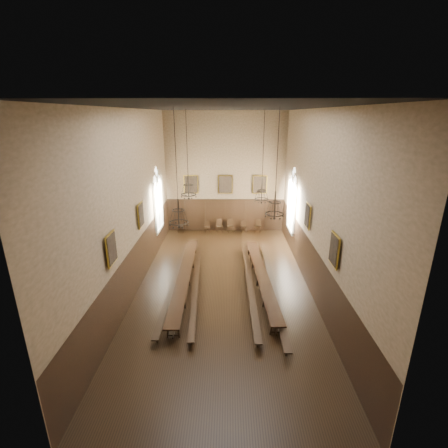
{
  "coord_description": "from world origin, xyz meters",
  "views": [
    {
      "loc": [
        0.23,
        -15.22,
        8.73
      ],
      "look_at": [
        -0.0,
        1.5,
        3.05
      ],
      "focal_mm": 26.0,
      "sensor_mm": 36.0,
      "label": 1
    }
  ],
  "objects_px": {
    "chair_5": "(244,229)",
    "chandelier_front_right": "(275,207)",
    "bench_left_inner": "(196,285)",
    "bench_right_outer": "(272,285)",
    "chair_2": "(207,229)",
    "chandelier_back_right": "(262,193)",
    "chandelier_front_left": "(179,215)",
    "chair_6": "(258,228)",
    "chair_4": "(230,228)",
    "table_right": "(261,280)",
    "table_left": "(185,280)",
    "chair_3": "(220,228)",
    "bench_right_inner": "(249,282)",
    "chandelier_back_left": "(188,189)",
    "bench_left_outer": "(174,283)",
    "chair_0": "(180,228)"
  },
  "relations": [
    {
      "from": "chair_5",
      "to": "chandelier_front_right",
      "type": "relative_size",
      "value": 0.21
    },
    {
      "from": "chair_2",
      "to": "chandelier_back_right",
      "type": "distance_m",
      "value": 8.06
    },
    {
      "from": "table_right",
      "to": "chair_5",
      "type": "distance_m",
      "value": 8.26
    },
    {
      "from": "chandelier_front_left",
      "to": "chair_6",
      "type": "bearing_deg",
      "value": 67.36
    },
    {
      "from": "chair_3",
      "to": "chandelier_front_right",
      "type": "distance_m",
      "value": 11.99
    },
    {
      "from": "chair_2",
      "to": "chandelier_front_left",
      "type": "relative_size",
      "value": 0.18
    },
    {
      "from": "bench_right_inner",
      "to": "chair_5",
      "type": "height_order",
      "value": "chair_5"
    },
    {
      "from": "bench_left_outer",
      "to": "chair_3",
      "type": "bearing_deg",
      "value": 75.69
    },
    {
      "from": "bench_right_inner",
      "to": "chair_3",
      "type": "distance_m",
      "value": 8.67
    },
    {
      "from": "chair_3",
      "to": "chair_2",
      "type": "bearing_deg",
      "value": 165.44
    },
    {
      "from": "chair_4",
      "to": "chandelier_back_left",
      "type": "distance_m",
      "value": 7.79
    },
    {
      "from": "chair_2",
      "to": "chandelier_front_right",
      "type": "bearing_deg",
      "value": -84.36
    },
    {
      "from": "table_right",
      "to": "bench_right_outer",
      "type": "height_order",
      "value": "table_right"
    },
    {
      "from": "chandelier_front_right",
      "to": "chandelier_back_left",
      "type": "bearing_deg",
      "value": 131.24
    },
    {
      "from": "chair_3",
      "to": "chandelier_front_right",
      "type": "height_order",
      "value": "chandelier_front_right"
    },
    {
      "from": "chair_5",
      "to": "chandelier_back_left",
      "type": "distance_m",
      "value": 8.13
    },
    {
      "from": "table_left",
      "to": "chandelier_back_left",
      "type": "bearing_deg",
      "value": 88.64
    },
    {
      "from": "table_right",
      "to": "bench_left_inner",
      "type": "distance_m",
      "value": 3.5
    },
    {
      "from": "bench_left_inner",
      "to": "chair_6",
      "type": "height_order",
      "value": "chair_6"
    },
    {
      "from": "bench_right_outer",
      "to": "chandelier_back_left",
      "type": "relative_size",
      "value": 2.25
    },
    {
      "from": "bench_right_inner",
      "to": "chandelier_back_left",
      "type": "distance_m",
      "value": 6.14
    },
    {
      "from": "table_left",
      "to": "chair_5",
      "type": "xyz_separation_m",
      "value": [
        3.5,
        8.31,
        -0.09
      ]
    },
    {
      "from": "bench_right_inner",
      "to": "bench_right_outer",
      "type": "xyz_separation_m",
      "value": [
        1.16,
        -0.25,
        0.01
      ]
    },
    {
      "from": "bench_right_outer",
      "to": "chair_6",
      "type": "xyz_separation_m",
      "value": [
        0.03,
        8.78,
        -0.0
      ]
    },
    {
      "from": "bench_right_outer",
      "to": "chair_4",
      "type": "distance_m",
      "value": 9.0
    },
    {
      "from": "chair_5",
      "to": "chandelier_front_right",
      "type": "bearing_deg",
      "value": -90.4
    },
    {
      "from": "bench_left_outer",
      "to": "chair_5",
      "type": "xyz_separation_m",
      "value": [
        4.04,
        8.52,
        0.01
      ]
    },
    {
      "from": "bench_right_outer",
      "to": "chair_6",
      "type": "relative_size",
      "value": 10.6
    },
    {
      "from": "table_left",
      "to": "chair_0",
      "type": "distance_m",
      "value": 8.47
    },
    {
      "from": "chair_2",
      "to": "chair_4",
      "type": "bearing_deg",
      "value": -12.15
    },
    {
      "from": "table_right",
      "to": "chair_3",
      "type": "distance_m",
      "value": 8.65
    },
    {
      "from": "chair_2",
      "to": "chandelier_back_right",
      "type": "height_order",
      "value": "chandelier_back_right"
    },
    {
      "from": "bench_left_inner",
      "to": "chair_6",
      "type": "xyz_separation_m",
      "value": [
        3.99,
        8.84,
        0.04
      ]
    },
    {
      "from": "bench_left_inner",
      "to": "chair_5",
      "type": "relative_size",
      "value": 10.01
    },
    {
      "from": "chair_5",
      "to": "chandelier_back_right",
      "type": "distance_m",
      "value": 7.24
    },
    {
      "from": "table_left",
      "to": "chair_6",
      "type": "height_order",
      "value": "chair_6"
    },
    {
      "from": "chair_2",
      "to": "chandelier_front_left",
      "type": "height_order",
      "value": "chandelier_front_left"
    },
    {
      "from": "chair_3",
      "to": "bench_right_outer",
      "type": "bearing_deg",
      "value": -86.13
    },
    {
      "from": "table_left",
      "to": "chair_5",
      "type": "bearing_deg",
      "value": 67.17
    },
    {
      "from": "chandelier_front_left",
      "to": "bench_right_outer",
      "type": "bearing_deg",
      "value": 22.78
    },
    {
      "from": "table_left",
      "to": "chair_3",
      "type": "relative_size",
      "value": 9.26
    },
    {
      "from": "chandelier_front_left",
      "to": "chandelier_front_right",
      "type": "distance_m",
      "value": 4.08
    },
    {
      "from": "bench_right_outer",
      "to": "chair_5",
      "type": "xyz_separation_m",
      "value": [
        -1.09,
        8.67,
        -0.02
      ]
    },
    {
      "from": "bench_left_inner",
      "to": "chandelier_back_left",
      "type": "xyz_separation_m",
      "value": [
        -0.57,
        2.87,
        4.47
      ]
    },
    {
      "from": "bench_left_inner",
      "to": "bench_right_outer",
      "type": "distance_m",
      "value": 3.97
    },
    {
      "from": "table_left",
      "to": "chandelier_front_right",
      "type": "bearing_deg",
      "value": -28.75
    },
    {
      "from": "chair_2",
      "to": "chandelier_back_left",
      "type": "bearing_deg",
      "value": -108.76
    },
    {
      "from": "table_right",
      "to": "bench_left_inner",
      "type": "height_order",
      "value": "table_right"
    },
    {
      "from": "chair_4",
      "to": "table_right",
      "type": "bearing_deg",
      "value": -90.98
    },
    {
      "from": "bench_right_outer",
      "to": "chair_3",
      "type": "distance_m",
      "value": 9.21
    }
  ]
}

